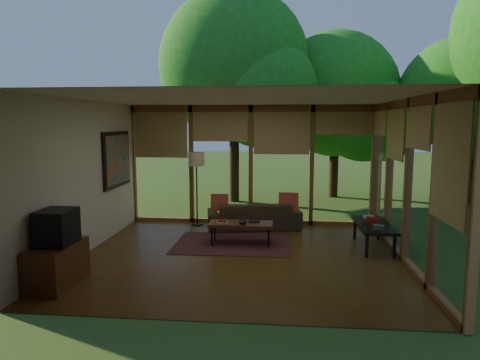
# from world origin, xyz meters

# --- Properties ---
(floor) EXTENTS (5.50, 5.50, 0.00)m
(floor) POSITION_xyz_m (0.00, 0.00, 0.00)
(floor) COLOR brown
(floor) RESTS_ON ground
(ceiling) EXTENTS (5.50, 5.50, 0.00)m
(ceiling) POSITION_xyz_m (0.00, 0.00, 2.70)
(ceiling) COLOR white
(ceiling) RESTS_ON ground
(wall_left) EXTENTS (0.04, 5.00, 2.70)m
(wall_left) POSITION_xyz_m (-2.75, 0.00, 1.35)
(wall_left) COLOR beige
(wall_left) RESTS_ON ground
(wall_front) EXTENTS (5.50, 0.04, 2.70)m
(wall_front) POSITION_xyz_m (0.00, -2.50, 1.35)
(wall_front) COLOR beige
(wall_front) RESTS_ON ground
(window_wall_back) EXTENTS (5.50, 0.12, 2.70)m
(window_wall_back) POSITION_xyz_m (0.00, 2.50, 1.35)
(window_wall_back) COLOR brown
(window_wall_back) RESTS_ON ground
(window_wall_right) EXTENTS (0.12, 5.00, 2.70)m
(window_wall_right) POSITION_xyz_m (2.75, 0.00, 1.35)
(window_wall_right) COLOR brown
(window_wall_right) RESTS_ON ground
(tree_nw) EXTENTS (4.29, 4.29, 6.10)m
(tree_nw) POSITION_xyz_m (-0.68, 5.34, 3.94)
(tree_nw) COLOR #352313
(tree_nw) RESTS_ON ground
(tree_ne) EXTENTS (3.81, 3.81, 5.08)m
(tree_ne) POSITION_xyz_m (2.34, 6.42, 3.17)
(tree_ne) COLOR #352313
(tree_ne) RESTS_ON ground
(tree_far) EXTENTS (3.42, 3.42, 4.68)m
(tree_far) POSITION_xyz_m (5.63, 5.40, 2.96)
(tree_far) COLOR #352313
(tree_far) RESTS_ON ground
(rug) EXTENTS (2.20, 1.56, 0.01)m
(rug) POSITION_xyz_m (-0.21, 0.74, 0.01)
(rug) COLOR maroon
(rug) RESTS_ON floor
(sofa) EXTENTS (2.12, 1.15, 0.59)m
(sofa) POSITION_xyz_m (0.11, 2.00, 0.29)
(sofa) COLOR #3C301E
(sofa) RESTS_ON floor
(pillow_left) EXTENTS (0.37, 0.20, 0.39)m
(pillow_left) POSITION_xyz_m (-0.64, 1.95, 0.56)
(pillow_left) COLOR maroon
(pillow_left) RESTS_ON sofa
(pillow_right) EXTENTS (0.42, 0.22, 0.44)m
(pillow_right) POSITION_xyz_m (0.86, 1.95, 0.59)
(pillow_right) COLOR maroon
(pillow_right) RESTS_ON sofa
(ct_book_lower) EXTENTS (0.24, 0.20, 0.03)m
(ct_book_lower) POSITION_xyz_m (-0.41, 0.67, 0.44)
(ct_book_lower) COLOR #B0ACA0
(ct_book_lower) RESTS_ON coffee_table
(ct_book_upper) EXTENTS (0.18, 0.14, 0.03)m
(ct_book_upper) POSITION_xyz_m (-0.41, 0.67, 0.47)
(ct_book_upper) COLOR maroon
(ct_book_upper) RESTS_ON coffee_table
(ct_book_side) EXTENTS (0.21, 0.16, 0.03)m
(ct_book_side) POSITION_xyz_m (0.19, 0.80, 0.44)
(ct_book_side) COLOR black
(ct_book_side) RESTS_ON coffee_table
(ct_bowl) EXTENTS (0.16, 0.16, 0.07)m
(ct_bowl) POSITION_xyz_m (-0.01, 0.62, 0.46)
(ct_bowl) COLOR black
(ct_bowl) RESTS_ON coffee_table
(media_cabinet) EXTENTS (0.50, 1.00, 0.60)m
(media_cabinet) POSITION_xyz_m (-2.47, -1.58, 0.30)
(media_cabinet) COLOR #5C3119
(media_cabinet) RESTS_ON floor
(television) EXTENTS (0.45, 0.55, 0.50)m
(television) POSITION_xyz_m (-2.45, -1.58, 0.85)
(television) COLOR black
(television) RESTS_ON media_cabinet
(console_book_a) EXTENTS (0.22, 0.18, 0.07)m
(console_book_a) POSITION_xyz_m (2.40, 0.34, 0.49)
(console_book_a) COLOR #386356
(console_book_a) RESTS_ON side_console
(console_book_b) EXTENTS (0.27, 0.23, 0.10)m
(console_book_b) POSITION_xyz_m (2.40, 0.79, 0.51)
(console_book_b) COLOR maroon
(console_book_b) RESTS_ON side_console
(console_book_c) EXTENTS (0.20, 0.14, 0.05)m
(console_book_c) POSITION_xyz_m (2.40, 1.19, 0.48)
(console_book_c) COLOR #B0ACA0
(console_book_c) RESTS_ON side_console
(floor_lamp) EXTENTS (0.36, 0.36, 1.65)m
(floor_lamp) POSITION_xyz_m (-1.20, 2.20, 1.41)
(floor_lamp) COLOR black
(floor_lamp) RESTS_ON floor
(coffee_table) EXTENTS (1.20, 0.50, 0.43)m
(coffee_table) POSITION_xyz_m (-0.06, 0.72, 0.39)
(coffee_table) COLOR #5C3119
(coffee_table) RESTS_ON floor
(side_console) EXTENTS (0.60, 1.40, 0.46)m
(side_console) POSITION_xyz_m (2.40, 0.74, 0.41)
(side_console) COLOR black
(side_console) RESTS_ON floor
(wall_painting) EXTENTS (0.06, 1.35, 1.15)m
(wall_painting) POSITION_xyz_m (-2.71, 1.40, 1.55)
(wall_painting) COLOR black
(wall_painting) RESTS_ON wall_left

